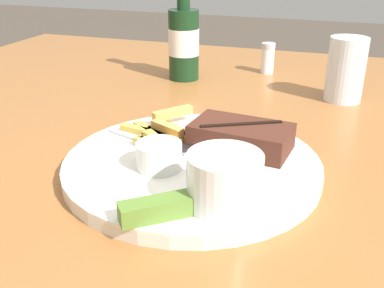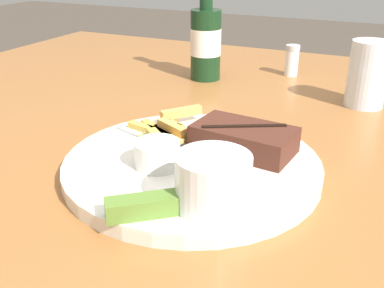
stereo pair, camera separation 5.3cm
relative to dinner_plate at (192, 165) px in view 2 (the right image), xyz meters
name	(u,v)px [view 2 (the right image)]	position (x,y,z in m)	size (l,w,h in m)	color
dining_table	(192,211)	(0.00, 0.00, -0.07)	(1.46, 1.44, 0.72)	#935B2D
dinner_plate	(192,165)	(0.00, 0.00, 0.00)	(0.32, 0.32, 0.02)	silver
steak_portion	(244,139)	(0.05, 0.05, 0.03)	(0.13, 0.08, 0.03)	#472319
fries_pile	(170,133)	(-0.05, 0.04, 0.02)	(0.16, 0.15, 0.02)	#E7A34B
coleslaw_cup	(213,179)	(0.06, -0.09, 0.04)	(0.08, 0.08, 0.06)	white
dipping_sauce_cup	(157,153)	(-0.03, -0.03, 0.03)	(0.05, 0.05, 0.03)	silver
pickle_spear	(144,206)	(0.01, -0.13, 0.02)	(0.07, 0.06, 0.02)	#567A2D
fork_utensil	(148,138)	(-0.08, 0.03, 0.01)	(0.13, 0.06, 0.00)	#B7B7BC
knife_utensil	(209,144)	(0.00, 0.04, 0.01)	(0.11, 0.15, 0.01)	#B7B7BC
beer_bottle	(206,40)	(-0.15, 0.39, 0.07)	(0.06, 0.06, 0.23)	#143319
drinking_glass	(368,74)	(0.17, 0.35, 0.05)	(0.07, 0.07, 0.11)	silver
salt_shaker	(292,60)	(0.01, 0.49, 0.02)	(0.03, 0.03, 0.07)	white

